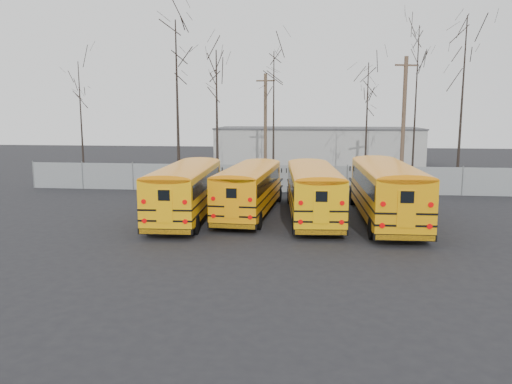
# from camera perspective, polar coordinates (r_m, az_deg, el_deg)

# --- Properties ---
(ground) EXTENTS (120.00, 120.00, 0.00)m
(ground) POSITION_cam_1_polar(r_m,az_deg,el_deg) (24.86, 2.85, -4.44)
(ground) COLOR black
(ground) RESTS_ON ground
(fence) EXTENTS (40.00, 0.04, 2.00)m
(fence) POSITION_cam_1_polar(r_m,az_deg,el_deg) (36.47, 4.09, 1.50)
(fence) COLOR gray
(fence) RESTS_ON ground
(distant_building) EXTENTS (22.00, 8.00, 4.00)m
(distant_building) POSITION_cam_1_polar(r_m,az_deg,el_deg) (56.25, 7.03, 5.16)
(distant_building) COLOR #9D9D99
(distant_building) RESTS_ON ground
(bus_a) EXTENTS (3.00, 11.08, 3.07)m
(bus_a) POSITION_cam_1_polar(r_m,az_deg,el_deg) (27.51, -7.94, 0.62)
(bus_a) COLOR black
(bus_a) RESTS_ON ground
(bus_b) EXTENTS (3.03, 10.58, 2.93)m
(bus_b) POSITION_cam_1_polar(r_m,az_deg,el_deg) (28.16, -0.72, 0.73)
(bus_b) COLOR black
(bus_b) RESTS_ON ground
(bus_c) EXTENTS (3.33, 10.94, 3.02)m
(bus_c) POSITION_cam_1_polar(r_m,az_deg,el_deg) (27.25, 6.53, 0.50)
(bus_c) COLOR black
(bus_c) RESTS_ON ground
(bus_d) EXTENTS (2.99, 11.70, 3.25)m
(bus_d) POSITION_cam_1_polar(r_m,az_deg,el_deg) (27.20, 14.65, 0.54)
(bus_d) COLOR black
(bus_d) RESTS_ON ground
(utility_pole_left) EXTENTS (1.61, 0.28, 9.05)m
(utility_pole_left) POSITION_cam_1_polar(r_m,az_deg,el_deg) (43.31, 1.08, 7.57)
(utility_pole_left) COLOR brown
(utility_pole_left) RESTS_ON ground
(utility_pole_right) EXTENTS (1.74, 0.66, 10.00)m
(utility_pole_right) POSITION_cam_1_polar(r_m,az_deg,el_deg) (40.41, 16.51, 7.78)
(utility_pole_right) COLOR brown
(utility_pole_right) RESTS_ON ground
(tree_0) EXTENTS (0.26, 0.26, 9.97)m
(tree_0) POSITION_cam_1_polar(r_m,az_deg,el_deg) (44.90, -19.35, 7.55)
(tree_0) COLOR black
(tree_0) RESTS_ON ground
(tree_1) EXTENTS (0.26, 0.26, 12.95)m
(tree_1) POSITION_cam_1_polar(r_m,az_deg,el_deg) (40.98, -8.98, 9.93)
(tree_1) COLOR black
(tree_1) RESTS_ON ground
(tree_2) EXTENTS (0.26, 0.26, 10.49)m
(tree_2) POSITION_cam_1_polar(r_m,az_deg,el_deg) (39.13, -4.48, 8.25)
(tree_2) COLOR black
(tree_2) RESTS_ON ground
(tree_3) EXTENTS (0.26, 0.26, 10.64)m
(tree_3) POSITION_cam_1_polar(r_m,az_deg,el_deg) (41.15, 2.02, 8.42)
(tree_3) COLOR black
(tree_3) RESTS_ON ground
(tree_4) EXTENTS (0.26, 0.26, 9.76)m
(tree_4) POSITION_cam_1_polar(r_m,az_deg,el_deg) (42.10, 12.52, 7.63)
(tree_4) COLOR black
(tree_4) RESTS_ON ground
(tree_5) EXTENTS (0.26, 0.26, 12.30)m
(tree_5) POSITION_cam_1_polar(r_m,az_deg,el_deg) (41.14, 17.75, 9.16)
(tree_5) COLOR black
(tree_5) RESTS_ON ground
(tree_6) EXTENTS (0.26, 0.26, 12.98)m
(tree_6) POSITION_cam_1_polar(r_m,az_deg,el_deg) (41.99, 22.46, 9.36)
(tree_6) COLOR black
(tree_6) RESTS_ON ground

